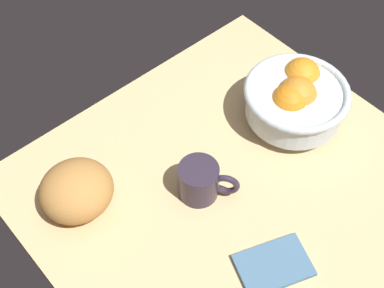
% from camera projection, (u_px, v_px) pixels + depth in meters
% --- Properties ---
extents(ground_plane, '(0.73, 0.66, 0.03)m').
position_uv_depth(ground_plane, '(227.00, 185.00, 1.03)').
color(ground_plane, '#DAB67F').
extents(fruit_bowl, '(0.21, 0.21, 0.11)m').
position_uv_depth(fruit_bowl, '(296.00, 98.00, 1.07)').
color(fruit_bowl, silver).
rests_on(fruit_bowl, ground).
extents(bread_loaf, '(0.15, 0.14, 0.09)m').
position_uv_depth(bread_loaf, '(76.00, 191.00, 0.95)').
color(bread_loaf, '#BC813F').
rests_on(bread_loaf, ground).
extents(napkin_folded, '(0.14, 0.12, 0.01)m').
position_uv_depth(napkin_folded, '(273.00, 265.00, 0.91)').
color(napkin_folded, '#4A7191').
rests_on(napkin_folded, ground).
extents(mug, '(0.09, 0.10, 0.08)m').
position_uv_depth(mug, '(200.00, 181.00, 0.98)').
color(mug, '#302637').
rests_on(mug, ground).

